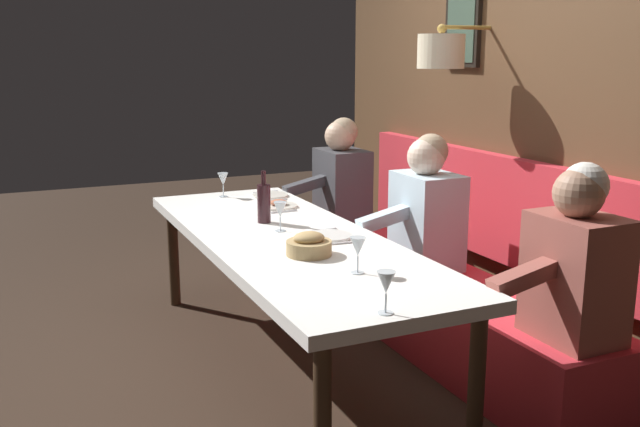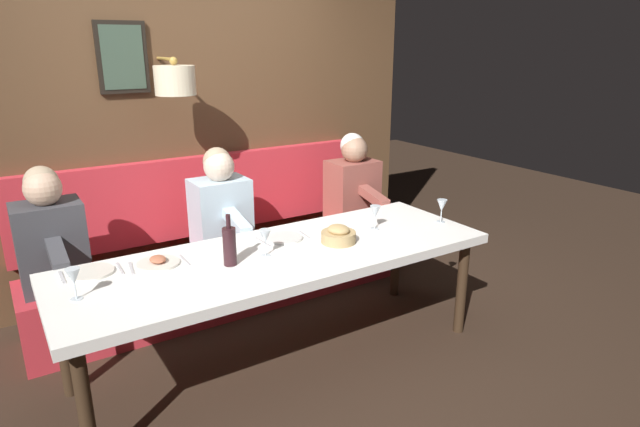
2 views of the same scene
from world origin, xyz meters
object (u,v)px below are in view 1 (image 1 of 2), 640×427
diner_middle (341,176)px  wine_glass_0 (358,248)px  wine_glass_2 (386,284)px  wine_glass_1 (281,210)px  wine_glass_3 (223,180)px  diner_near (426,207)px  wine_bottle (264,203)px  diner_nearest (575,259)px  dining_table (288,247)px  bread_bowl (309,245)px

diner_middle → wine_glass_0: (-0.85, -1.90, 0.04)m
diner_middle → wine_glass_2: size_ratio=4.82×
wine_glass_1 → wine_glass_3: same height
diner_near → wine_glass_0: 1.14m
wine_bottle → diner_nearest: bearing=-59.3°
wine_glass_2 → diner_near: bearing=51.9°
dining_table → diner_middle: size_ratio=3.33×
wine_glass_3 → wine_bottle: size_ratio=0.55×
wine_glass_1 → dining_table: bearing=-91.6°
wine_glass_0 → wine_glass_1: 0.85m
diner_near → wine_glass_1: bearing=174.6°
wine_glass_2 → wine_bottle: wine_bottle is taller
wine_glass_3 → diner_near: bearing=-51.7°
wine_glass_3 → bread_bowl: wine_glass_3 is taller
wine_bottle → bread_bowl: size_ratio=1.36×
diner_near → wine_bottle: diner_near is taller
diner_near → wine_glass_1: (-0.88, 0.08, 0.04)m
diner_near → wine_bottle: 0.95m
wine_glass_0 → diner_near: bearing=42.1°
diner_nearest → diner_middle: bearing=90.0°
dining_table → diner_middle: (0.88, 1.15, 0.14)m
diner_near → diner_middle: (0.00, 1.13, 0.00)m
dining_table → wine_bottle: wine_bottle is taller
diner_middle → wine_glass_0: size_ratio=4.82×
diner_middle → dining_table: bearing=-127.4°
wine_bottle → diner_middle: bearing=42.6°
diner_near → wine_bottle: (-0.89, 0.31, 0.04)m
diner_nearest → diner_middle: (0.00, 2.32, 0.00)m
wine_glass_2 → bread_bowl: size_ratio=0.75×
diner_nearest → wine_glass_0: size_ratio=4.82×
wine_glass_2 → wine_glass_1: bearing=85.7°
dining_table → diner_near: diner_near is taller
diner_nearest → wine_glass_2: bearing=-176.5°
diner_middle → wine_glass_0: 2.08m
wine_glass_1 → diner_near: bearing=-5.4°
wine_glass_0 → wine_glass_3: bearing=91.3°
wine_glass_1 → wine_glass_3: 1.04m
wine_glass_3 → diner_nearest: bearing=-69.0°
wine_glass_0 → bread_bowl: wine_glass_0 is taller
dining_table → wine_glass_3: bearing=90.3°
wine_glass_1 → wine_bottle: bearing=93.3°
wine_glass_0 → wine_glass_2: (-0.13, -0.49, 0.00)m
diner_middle → bread_bowl: (-0.93, -1.54, -0.03)m
diner_near → wine_glass_3: size_ratio=4.82×
dining_table → wine_bottle: size_ratio=8.77×
wine_glass_3 → diner_middle: bearing=0.4°
diner_near → wine_glass_1: size_ratio=4.82×
diner_middle → diner_near: bearing=-90.0°
wine_glass_0 → wine_bottle: size_ratio=0.55×
diner_middle → wine_bottle: diner_middle is taller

